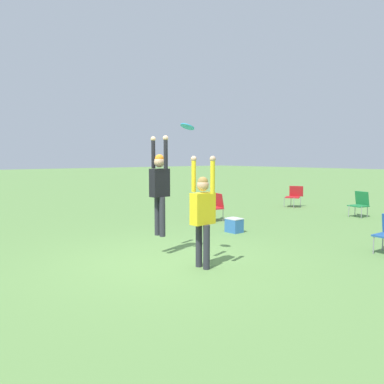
% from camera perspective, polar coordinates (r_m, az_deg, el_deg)
% --- Properties ---
extents(ground_plane, '(120.00, 120.00, 0.00)m').
position_cam_1_polar(ground_plane, '(7.33, -3.64, -10.28)').
color(ground_plane, '#608C47').
extents(person_jumping, '(0.53, 0.38, 2.01)m').
position_cam_1_polar(person_jumping, '(7.52, -4.96, 1.24)').
color(person_jumping, '#2D2D38').
rests_on(person_jumping, ground_plane).
extents(person_defending, '(0.60, 0.46, 1.99)m').
position_cam_1_polar(person_defending, '(6.59, 1.65, -2.72)').
color(person_defending, '#2D2D38').
rests_on(person_defending, ground_plane).
extents(frisbee, '(0.27, 0.26, 0.12)m').
position_cam_1_polar(frisbee, '(6.99, -0.71, 9.92)').
color(frisbee, '#2D9EDB').
extents(camping_chair_1, '(0.58, 0.63, 0.84)m').
position_cam_1_polar(camping_chair_1, '(13.58, 24.22, -1.48)').
color(camping_chair_1, gray).
rests_on(camping_chair_1, ground_plane).
extents(camping_chair_2, '(0.61, 0.66, 0.85)m').
position_cam_1_polar(camping_chair_2, '(11.63, 3.65, -1.98)').
color(camping_chair_2, gray).
rests_on(camping_chair_2, ground_plane).
extents(camping_chair_3, '(0.72, 0.79, 0.83)m').
position_cam_1_polar(camping_chair_3, '(15.41, 15.29, -0.43)').
color(camping_chair_3, gray).
rests_on(camping_chair_3, ground_plane).
extents(cooler_box, '(0.40, 0.33, 0.38)m').
position_cam_1_polar(cooler_box, '(9.94, 6.44, -5.04)').
color(cooler_box, '#336BB7').
rests_on(cooler_box, ground_plane).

